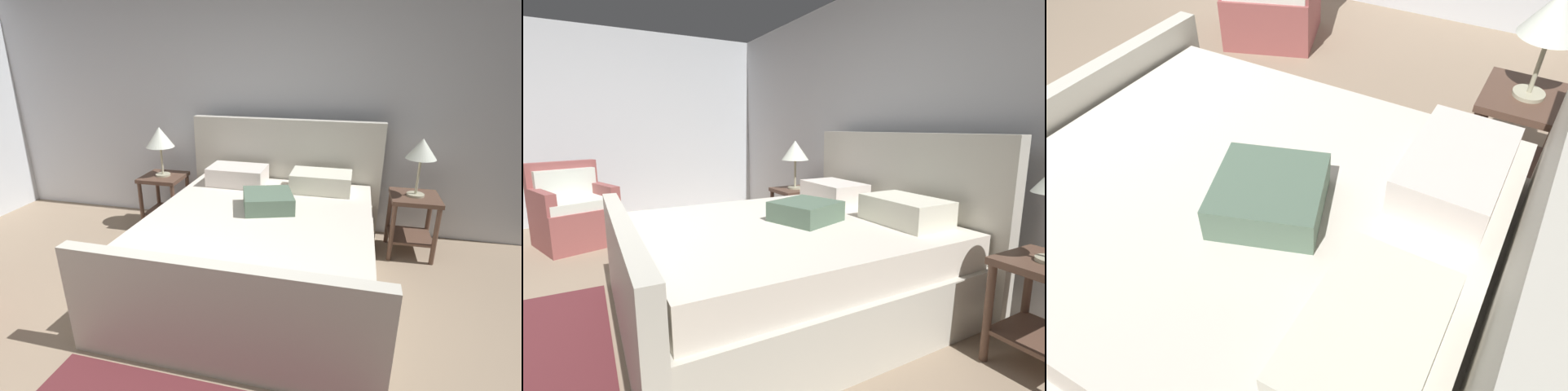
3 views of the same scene
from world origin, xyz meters
TOP-DOWN VIEW (x-y plane):
  - ground_plane at (0.00, 0.00)m, footprint 6.07×5.22m
  - wall_back at (0.00, 2.67)m, footprint 6.19×0.12m
  - wall_side_left at (-3.10, 0.00)m, footprint 0.12×5.34m
  - bed at (0.36, 1.42)m, footprint 2.00×2.23m
  - nightstand_left at (-0.94, 2.23)m, footprint 0.44×0.44m
  - table_lamp_left at (-0.94, 2.23)m, footprint 0.30×0.30m
  - armchair at (-2.03, 0.05)m, footprint 0.92×0.92m

SIDE VIEW (x-z plane):
  - ground_plane at x=0.00m, z-range -0.02..0.00m
  - armchair at x=-2.03m, z-range -0.10..0.80m
  - bed at x=0.36m, z-range -0.27..0.97m
  - nightstand_left at x=-0.94m, z-range 0.10..0.70m
  - table_lamp_left at x=-0.94m, z-range 0.75..1.28m
  - wall_back at x=0.00m, z-range 0.00..2.57m
  - wall_side_left at x=-3.10m, z-range 0.00..2.57m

